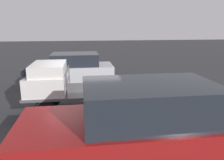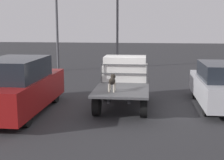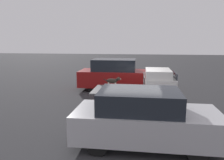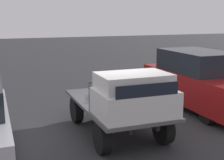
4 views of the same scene
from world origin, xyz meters
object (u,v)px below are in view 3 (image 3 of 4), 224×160
(flatbed_truck, at_px, (133,95))
(parked_sedan, at_px, (144,118))
(parked_pickup_far, at_px, (117,75))
(dog, at_px, (113,81))

(flatbed_truck, xyz_separation_m, parked_sedan, (0.47, -3.79, 0.24))
(flatbed_truck, height_order, parked_sedan, parked_sedan)
(parked_sedan, height_order, parked_pickup_far, parked_pickup_far)
(dog, bearing_deg, parked_pickup_far, 103.71)
(parked_pickup_far, bearing_deg, parked_sedan, -72.10)
(dog, bearing_deg, flatbed_truck, -6.01)
(dog, distance_m, parked_sedan, 4.36)
(flatbed_truck, height_order, parked_pickup_far, parked_pickup_far)
(dog, relative_size, parked_sedan, 0.20)
(dog, bearing_deg, parked_sedan, -59.80)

